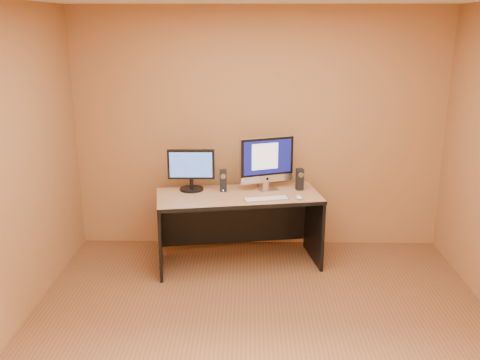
{
  "coord_description": "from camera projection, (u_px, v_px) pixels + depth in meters",
  "views": [
    {
      "loc": [
        -0.1,
        -3.69,
        2.41
      ],
      "look_at": [
        -0.19,
        1.33,
        0.94
      ],
      "focal_mm": 40.0,
      "sensor_mm": 36.0,
      "label": 1
    }
  ],
  "objects": [
    {
      "name": "keyboard",
      "position": [
        266.0,
        199.0,
        5.22
      ],
      "size": [
        0.45,
        0.21,
        0.02
      ],
      "primitive_type": "cube",
      "rotation": [
        0.0,
        0.0,
        0.22
      ],
      "color": "#BBBABF",
      "rests_on": "desk"
    },
    {
      "name": "speaker_left",
      "position": [
        223.0,
        181.0,
        5.46
      ],
      "size": [
        0.07,
        0.08,
        0.22
      ],
      "primitive_type": null,
      "rotation": [
        0.0,
        0.0,
        0.08
      ],
      "color": "black",
      "rests_on": "desk"
    },
    {
      "name": "speaker_right",
      "position": [
        300.0,
        179.0,
        5.5
      ],
      "size": [
        0.08,
        0.09,
        0.22
      ],
      "primitive_type": null,
      "rotation": [
        0.0,
        0.0,
        0.21
      ],
      "color": "black",
      "rests_on": "desk"
    },
    {
      "name": "second_monitor",
      "position": [
        191.0,
        170.0,
        5.47
      ],
      "size": [
        0.49,
        0.25,
        0.43
      ],
      "primitive_type": null,
      "rotation": [
        0.0,
        0.0,
        0.02
      ],
      "color": "black",
      "rests_on": "desk"
    },
    {
      "name": "walls",
      "position": [
        263.0,
        184.0,
        3.85
      ],
      "size": [
        4.0,
        4.0,
        2.6
      ],
      "primitive_type": null,
      "color": "#9D663F",
      "rests_on": "ground"
    },
    {
      "name": "imac",
      "position": [
        268.0,
        164.0,
        5.46
      ],
      "size": [
        0.62,
        0.41,
        0.56
      ],
      "primitive_type": null,
      "rotation": [
        0.0,
        0.0,
        0.37
      ],
      "color": "silver",
      "rests_on": "desk"
    },
    {
      "name": "cable_b",
      "position": [
        258.0,
        186.0,
        5.66
      ],
      "size": [
        0.02,
        0.18,
        0.01
      ],
      "primitive_type": "cylinder",
      "rotation": [
        1.57,
        0.0,
        -0.07
      ],
      "color": "black",
      "rests_on": "desk"
    },
    {
      "name": "floor",
      "position": [
        261.0,
        341.0,
        4.22
      ],
      "size": [
        4.0,
        4.0,
        0.0
      ],
      "primitive_type": "plane",
      "color": "brown",
      "rests_on": "ground"
    },
    {
      "name": "mouse",
      "position": [
        299.0,
        197.0,
        5.24
      ],
      "size": [
        0.08,
        0.11,
        0.04
      ],
      "primitive_type": "ellipsoid",
      "rotation": [
        0.0,
        0.0,
        0.17
      ],
      "color": "silver",
      "rests_on": "desk"
    },
    {
      "name": "cable_a",
      "position": [
        269.0,
        187.0,
        5.62
      ],
      "size": [
        0.12,
        0.2,
        0.01
      ],
      "primitive_type": "cylinder",
      "rotation": [
        1.57,
        0.0,
        0.55
      ],
      "color": "black",
      "rests_on": "desk"
    },
    {
      "name": "desk",
      "position": [
        239.0,
        229.0,
        5.48
      ],
      "size": [
        1.73,
        0.98,
        0.75
      ],
      "primitive_type": null,
      "rotation": [
        0.0,
        0.0,
        0.17
      ],
      "color": "tan",
      "rests_on": "ground"
    }
  ]
}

